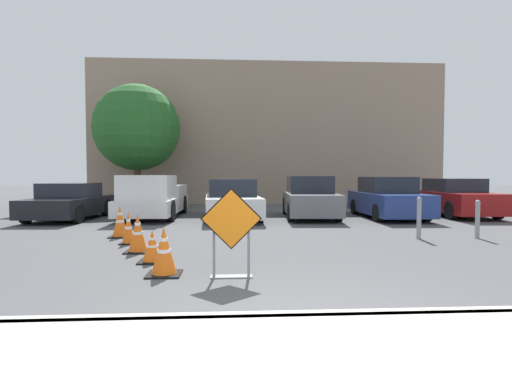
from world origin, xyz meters
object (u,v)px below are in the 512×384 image
traffic_cone_nearest (164,252)px  bollard_nearest (419,217)px  road_closed_sign (231,228)px  traffic_cone_fifth (120,222)px  parked_car_second (232,201)px  parked_car_nearest (69,202)px  traffic_cone_third (138,234)px  parked_car_fourth (387,199)px  bollard_second (478,218)px  traffic_cone_second (152,247)px  traffic_cone_fourth (128,228)px  parked_car_third (310,199)px  parked_car_fifth (454,198)px  pickup_truck (153,199)px

traffic_cone_nearest → bollard_nearest: bearing=29.8°
road_closed_sign → bollard_nearest: size_ratio=1.32×
traffic_cone_fifth → parked_car_second: bearing=56.2°
road_closed_sign → parked_car_nearest: bearing=124.2°
road_closed_sign → traffic_cone_fifth: road_closed_sign is taller
traffic_cone_third → parked_car_fourth: bearing=39.2°
bollard_second → traffic_cone_second: bearing=-163.1°
parked_car_fourth → bollard_second: 5.06m
traffic_cone_fourth → parked_car_nearest: bearing=122.8°
traffic_cone_second → traffic_cone_third: 1.11m
parked_car_second → parked_car_third: (2.95, 0.18, 0.05)m
parked_car_fifth → traffic_cone_fifth: bearing=25.6°
parked_car_third → parked_car_fifth: bearing=-172.4°
parked_car_nearest → pickup_truck: pickup_truck is taller
parked_car_second → pickup_truck: bearing=-9.2°
parked_car_nearest → parked_car_third: bearing=-176.0°
parked_car_second → parked_car_nearest: bearing=-3.7°
road_closed_sign → parked_car_fifth: 12.76m
traffic_cone_third → parked_car_second: parked_car_second is taller
traffic_cone_fifth → parked_car_second: 5.20m
traffic_cone_second → parked_car_fifth: 13.03m
parked_car_third → parked_car_fourth: bearing=-179.9°
road_closed_sign → parked_car_second: 8.63m
bollard_nearest → traffic_cone_fifth: bearing=174.4°
pickup_truck → parked_car_fourth: size_ratio=1.16×
parked_car_second → parked_car_fourth: (5.90, -0.01, 0.04)m
traffic_cone_second → parked_car_third: (4.41, 7.58, 0.44)m
traffic_cone_third → bollard_second: 8.30m
parked_car_second → traffic_cone_third: bearing=69.8°
parked_car_second → parked_car_third: size_ratio=1.07×
traffic_cone_fifth → parked_car_fourth: 9.79m
pickup_truck → parked_car_fifth: size_ratio=1.09×
parked_car_second → parked_car_fourth: bearing=176.6°
traffic_cone_nearest → traffic_cone_second: bearing=111.1°
parked_car_fifth → bollard_second: 6.21m
traffic_cone_fourth → bollard_nearest: bollard_nearest is taller
parked_car_nearest → traffic_cone_third: bearing=124.6°
parked_car_nearest → parked_car_fourth: 11.80m
traffic_cone_second → parked_car_fourth: (7.36, 7.38, 0.42)m
traffic_cone_nearest → parked_car_fifth: bearing=42.0°
traffic_cone_third → bollard_second: bearing=9.4°
traffic_cone_fifth → parked_car_nearest: (-3.01, 4.36, 0.22)m
traffic_cone_fifth → bollard_nearest: (7.60, -0.74, 0.16)m
pickup_truck → parked_car_second: pickup_truck is taller
traffic_cone_nearest → traffic_cone_second: traffic_cone_nearest is taller
bollard_nearest → parked_car_fourth: bearing=76.7°
traffic_cone_third → traffic_cone_fifth: (-0.94, 2.09, 0.01)m
traffic_cone_nearest → traffic_cone_third: size_ratio=0.97×
bollard_nearest → bollard_second: bearing=0.0°
traffic_cone_fourth → parked_car_third: parked_car_third is taller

